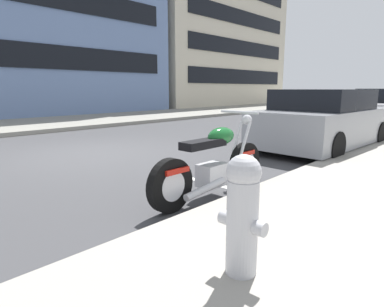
# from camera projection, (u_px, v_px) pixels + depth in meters

# --- Properties ---
(ground_plane) EXTENTS (260.00, 260.00, 0.00)m
(ground_plane) POSITION_uv_depth(u_px,v_px,m) (92.00, 154.00, 7.34)
(ground_plane) COLOR #3D3D3F
(sidewalk_far_curb) EXTENTS (120.00, 5.00, 0.14)m
(sidewalk_far_curb) POSITION_uv_depth(u_px,v_px,m) (209.00, 111.00, 20.38)
(sidewalk_far_curb) COLOR gray
(sidewalk_far_curb) RESTS_ON ground
(parking_stall_stripe) EXTENTS (0.12, 2.20, 0.01)m
(parking_stall_stripe) POSITION_uv_depth(u_px,v_px,m) (215.00, 184.00, 4.98)
(parking_stall_stripe) COLOR silver
(parking_stall_stripe) RESTS_ON ground
(parked_motorcycle) EXTENTS (2.17, 0.62, 1.12)m
(parked_motorcycle) POSITION_uv_depth(u_px,v_px,m) (214.00, 165.00, 4.36)
(parked_motorcycle) COLOR black
(parked_motorcycle) RESTS_ON ground
(parked_car_far_down_curb) EXTENTS (4.09, 2.01, 1.41)m
(parked_car_far_down_curb) POSITION_uv_depth(u_px,v_px,m) (323.00, 121.00, 7.81)
(parked_car_far_down_curb) COLOR gray
(parked_car_far_down_curb) RESTS_ON ground
(fire_hydrant) EXTENTS (0.24, 0.36, 0.86)m
(fire_hydrant) POSITION_uv_depth(u_px,v_px,m) (242.00, 212.00, 2.26)
(fire_hydrant) COLOR #B7B7BC
(fire_hydrant) RESTS_ON sidewalk_near_curb
(townhouse_near_left) EXTENTS (14.28, 8.50, 10.71)m
(townhouse_near_left) POSITION_uv_depth(u_px,v_px,m) (200.00, 42.00, 28.39)
(townhouse_near_left) COLOR beige
(townhouse_near_left) RESTS_ON ground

